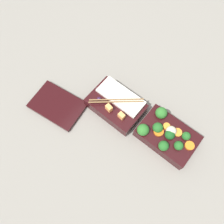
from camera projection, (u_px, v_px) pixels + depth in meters
name	position (u px, v px, depth m)	size (l,w,h in m)	color
ground_plane	(137.00, 122.00, 0.81)	(3.00, 3.00, 0.00)	gray
bento_tray_vegetable	(166.00, 135.00, 0.76)	(0.20, 0.13, 0.08)	black
bento_tray_rice	(116.00, 104.00, 0.81)	(0.20, 0.14, 0.07)	black
bento_lid	(58.00, 105.00, 0.83)	(0.19, 0.13, 0.01)	black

